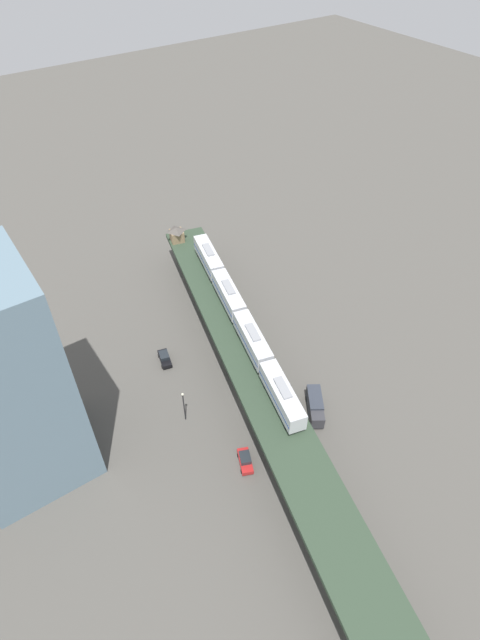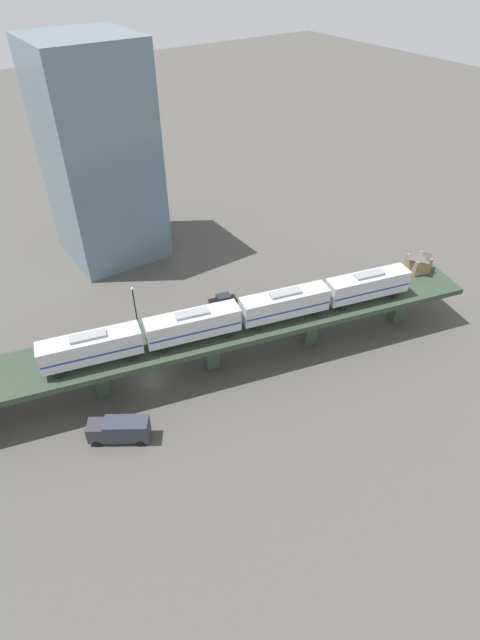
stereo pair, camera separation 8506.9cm
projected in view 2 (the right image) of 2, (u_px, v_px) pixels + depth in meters
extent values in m
plane|color=#4C4944|center=(152.00, 380.00, 67.64)|extent=(400.00, 400.00, 0.00)
cube|color=#2C3D2C|center=(147.00, 346.00, 63.74)|extent=(31.03, 91.20, 0.80)
cube|color=#384C38|center=(398.00, 304.00, 76.20)|extent=(2.19, 2.19, 5.84)
cube|color=#384C38|center=(310.00, 326.00, 72.16)|extent=(2.19, 2.19, 5.84)
cube|color=#384C38|center=(211.00, 350.00, 68.11)|extent=(2.19, 2.19, 5.84)
cube|color=#384C38|center=(100.00, 377.00, 64.06)|extent=(2.19, 2.19, 5.84)
cube|color=silver|center=(367.00, 285.00, 69.26)|extent=(5.70, 12.32, 3.10)
cube|color=navy|center=(367.00, 287.00, 69.44)|extent=(5.68, 12.10, 0.24)
cube|color=gray|center=(369.00, 274.00, 68.18)|extent=(2.40, 4.42, 0.36)
cylinder|color=black|center=(395.00, 296.00, 70.84)|extent=(0.42, 0.87, 0.84)
cylinder|color=black|center=(386.00, 287.00, 72.59)|extent=(0.42, 0.87, 0.84)
cylinder|color=black|center=(343.00, 308.00, 68.58)|extent=(0.42, 0.87, 0.84)
cylinder|color=black|center=(335.00, 299.00, 70.32)|extent=(0.42, 0.87, 0.84)
cube|color=silver|center=(285.00, 304.00, 65.86)|extent=(5.70, 12.32, 3.10)
cube|color=navy|center=(285.00, 305.00, 66.04)|extent=(5.68, 12.10, 0.24)
cube|color=gray|center=(285.00, 293.00, 64.78)|extent=(2.40, 4.42, 0.36)
cylinder|color=black|center=(316.00, 315.00, 67.44)|extent=(0.42, 0.87, 0.84)
cylinder|color=black|center=(308.00, 305.00, 69.19)|extent=(0.42, 0.87, 0.84)
cylinder|color=black|center=(258.00, 328.00, 65.18)|extent=(0.42, 0.87, 0.84)
cylinder|color=black|center=(252.00, 318.00, 66.92)|extent=(0.42, 0.87, 0.84)
cube|color=silver|center=(193.00, 324.00, 62.46)|extent=(5.70, 12.32, 3.10)
cube|color=navy|center=(193.00, 326.00, 62.65)|extent=(5.68, 12.10, 0.24)
cube|color=gray|center=(192.00, 313.00, 61.38)|extent=(2.40, 4.42, 0.36)
cylinder|color=black|center=(228.00, 336.00, 64.04)|extent=(0.42, 0.87, 0.84)
cylinder|color=black|center=(222.00, 325.00, 65.79)|extent=(0.42, 0.87, 0.84)
cylinder|color=black|center=(164.00, 351.00, 61.78)|extent=(0.42, 0.87, 0.84)
cylinder|color=black|center=(160.00, 339.00, 63.52)|extent=(0.42, 0.87, 0.84)
cube|color=silver|center=(91.00, 348.00, 59.06)|extent=(5.70, 12.32, 3.10)
cube|color=navy|center=(91.00, 349.00, 59.25)|extent=(5.68, 12.10, 0.24)
cube|color=gray|center=(88.00, 336.00, 57.98)|extent=(2.40, 4.42, 0.36)
cylinder|color=black|center=(130.00, 359.00, 60.65)|extent=(0.42, 0.87, 0.84)
cylinder|color=black|center=(127.00, 346.00, 62.39)|extent=(0.42, 0.87, 0.84)
cylinder|color=black|center=(59.00, 376.00, 58.38)|extent=(0.42, 0.87, 0.84)
cylinder|color=black|center=(57.00, 363.00, 60.12)|extent=(0.42, 0.87, 0.84)
cube|color=#8C7251|center=(418.00, 264.00, 75.94)|extent=(3.41, 3.41, 2.50)
pyramid|color=#4C4742|center=(421.00, 254.00, 74.87)|extent=(3.92, 3.92, 0.90)
cube|color=black|center=(223.00, 301.00, 80.41)|extent=(2.85, 4.71, 0.80)
cube|color=#1E2328|center=(224.00, 297.00, 79.96)|extent=(2.14, 2.54, 0.76)
cylinder|color=black|center=(233.00, 305.00, 80.41)|extent=(0.40, 0.70, 0.66)
cylinder|color=black|center=(229.00, 299.00, 81.67)|extent=(0.40, 0.70, 0.66)
cylinder|color=black|center=(216.00, 308.00, 79.65)|extent=(0.40, 0.70, 0.66)
cylinder|color=black|center=(213.00, 302.00, 80.90)|extent=(0.40, 0.70, 0.66)
cube|color=#AD1E1E|center=(65.00, 366.00, 68.71)|extent=(3.39, 4.75, 0.80)
cube|color=#1E2328|center=(65.00, 362.00, 68.25)|extent=(2.38, 2.67, 0.76)
cylinder|color=black|center=(76.00, 371.00, 68.53)|extent=(0.48, 0.70, 0.66)
cylinder|color=black|center=(77.00, 363.00, 69.84)|extent=(0.48, 0.70, 0.66)
cylinder|color=black|center=(55.00, 374.00, 68.09)|extent=(0.48, 0.70, 0.66)
cylinder|color=black|center=(56.00, 365.00, 69.40)|extent=(0.48, 0.70, 0.66)
cube|color=#333338|center=(97.00, 430.00, 58.87)|extent=(2.94, 2.88, 2.30)
cube|color=#2D333D|center=(127.00, 429.00, 58.81)|extent=(4.79, 5.61, 2.70)
cylinder|color=black|center=(100.00, 430.00, 60.37)|extent=(0.84, 1.03, 1.00)
cylinder|color=black|center=(97.00, 443.00, 58.82)|extent=(0.84, 1.03, 1.00)
cylinder|color=black|center=(143.00, 429.00, 60.48)|extent=(0.84, 1.03, 1.00)
cylinder|color=black|center=(141.00, 443.00, 58.87)|extent=(0.84, 1.03, 1.00)
cylinder|color=black|center=(135.00, 308.00, 74.97)|extent=(0.20, 0.20, 6.50)
sphere|color=beige|center=(132.00, 289.00, 72.80)|extent=(0.44, 0.44, 0.44)
cube|color=slate|center=(99.00, 156.00, 83.24)|extent=(16.00, 16.00, 36.00)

